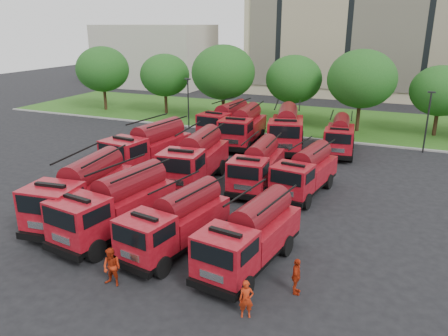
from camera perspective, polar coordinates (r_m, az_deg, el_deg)
The scene contains 31 objects.
ground at distance 26.09m, azimuth -2.39°, elevation -4.92°, with size 140.00×140.00×0.00m, color black.
lawn at distance 49.79m, azimuth 10.53°, elevation 6.24°, with size 70.00×16.00×0.12m, color #255115.
curb at distance 42.11m, azimuth 8.06°, elevation 4.16°, with size 70.00×0.30×0.14m, color gray.
apartment_building at distance 70.07m, azimuth 17.10°, elevation 19.48°, with size 30.00×14.18×25.00m.
side_building at distance 77.19m, azimuth -8.91°, elevation 14.29°, with size 18.00×12.00×10.00m, color #ADA79A.
tree_0 at distance 55.74m, azimuth -15.57°, elevation 12.34°, with size 6.30×6.30×7.70m.
tree_1 at distance 52.11m, azimuth -7.74°, elevation 11.92°, with size 5.71×5.71×6.98m.
tree_2 at distance 47.10m, azimuth -0.10°, elevation 12.39°, with size 6.72×6.72×8.22m.
tree_3 at distance 47.33m, azimuth 9.10°, elevation 11.38°, with size 5.88×5.88×7.19m.
tree_4 at distance 44.61m, azimuth 17.55°, elevation 11.04°, with size 6.55×6.55×8.01m.
tree_5 at distance 45.58m, azimuth 26.43°, elevation 9.01°, with size 5.46×5.46×6.68m.
lamp_post_0 at distance 44.43m, azimuth -4.70°, elevation 8.76°, with size 0.60×0.25×5.11m.
lamp_post_1 at distance 39.55m, azimuth 25.06°, elevation 5.87°, with size 0.60×0.25×5.11m.
fire_truck_0 at distance 24.96m, azimuth -18.07°, elevation -2.82°, with size 3.35×7.56×3.33m.
fire_truck_1 at distance 22.79m, azimuth -13.88°, elevation -4.65°, with size 3.45×7.32×3.21m.
fire_truck_2 at distance 20.86m, azimuth -6.24°, elevation -6.91°, with size 3.23×6.61×2.88m.
fire_truck_3 at distance 19.44m, azimuth 3.49°, elevation -8.73°, with size 3.14×6.71×2.94m.
fire_truck_4 at distance 32.16m, azimuth -9.82°, elevation 2.65°, with size 3.58×7.83×3.44m.
fire_truck_5 at distance 29.38m, azimuth -3.74°, elevation 1.27°, with size 3.24×7.56×3.35m.
fire_truck_6 at distance 28.55m, azimuth 4.40°, elevation 0.33°, with size 2.66×6.61×2.96m.
fire_truck_7 at distance 27.86m, azimuth 10.59°, elevation -0.46°, with size 3.11×6.63×2.90m.
fire_truck_8 at distance 40.85m, azimuth 0.31°, elevation 6.17°, with size 3.12×7.36×3.26m.
fire_truck_9 at distance 38.43m, azimuth 2.56°, elevation 5.41°, with size 3.15×7.50×3.33m.
fire_truck_10 at distance 37.46m, azimuth 8.15°, elevation 5.08°, with size 4.33×8.21×3.56m.
fire_truck_11 at distance 37.32m, azimuth 14.87°, elevation 4.09°, with size 2.91×6.65×2.94m.
firefighter_0 at distance 17.12m, azimuth 2.88°, elevation -18.77°, with size 0.54×0.40×1.49m, color #9F240C.
firefighter_1 at distance 19.31m, azimuth -14.24°, elevation -14.58°, with size 0.82×0.45×1.68m, color #9F240C.
firefighter_2 at distance 18.50m, azimuth 9.29°, elevation -15.84°, with size 0.91×0.52×1.55m, color #9F240C.
firefighter_3 at distance 21.82m, azimuth 6.62°, elevation -9.99°, with size 1.06×0.55×1.64m, color black.
firefighter_4 at distance 30.34m, azimuth -13.32°, elevation -2.00°, with size 0.96×0.63×1.97m, color black.
firefighter_5 at distance 30.34m, azimuth 10.15°, elevation -1.78°, with size 1.68×0.72×1.81m, color #9F240C.
Camera 1 is at (10.31, -21.61, 10.36)m, focal length 35.00 mm.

